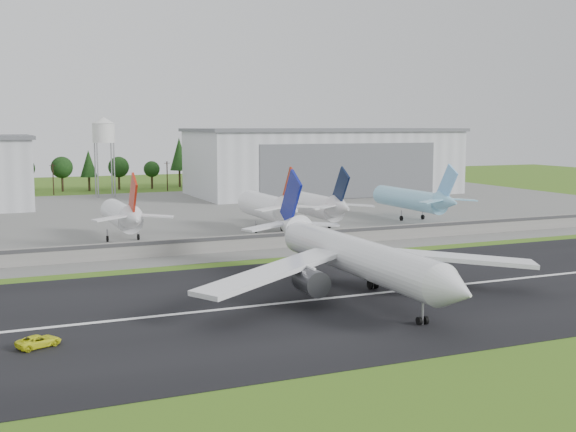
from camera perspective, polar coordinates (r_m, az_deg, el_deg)
name	(u,v)px	position (r m, az deg, el deg)	size (l,w,h in m)	color
ground	(356,315)	(102.01, 5.43, -7.80)	(600.00, 600.00, 0.00)	#406B19
runway	(325,299)	(110.60, 2.94, -6.57)	(320.00, 60.00, 0.10)	black
runway_centerline	(325,299)	(110.58, 2.94, -6.54)	(220.00, 1.00, 0.02)	white
apron	(159,216)	(213.42, -10.15, -0.01)	(320.00, 150.00, 0.10)	slate
blast_fence	(230,243)	(151.14, -4.58, -2.18)	(240.00, 0.61, 3.50)	gray
hangar_east	(323,161)	(279.89, 2.82, 4.36)	(102.00, 47.00, 25.20)	silver
water_tower	(104,130)	(274.73, -14.37, 6.58)	(8.40, 8.40, 29.40)	#99999E
utility_poles	(112,193)	(291.52, -13.71, 1.79)	(230.00, 3.00, 12.00)	black
treeline	(106,190)	(306.27, -14.17, 2.02)	(320.00, 16.00, 22.00)	black
main_airliner	(359,265)	(111.68, 5.61, -3.91)	(57.29, 59.00, 18.17)	white
ground_vehicle	(39,341)	(91.88, -19.10, -9.33)	(2.43, 5.27, 1.46)	yellow
parked_jet_red_a	(124,216)	(166.83, -12.87, 0.02)	(7.36, 31.29, 16.56)	white
parked_jet_red_b	(271,207)	(176.70, -1.35, 0.71)	(7.36, 31.29, 16.94)	white
parked_jet_navy	(319,206)	(181.96, 2.50, 0.83)	(7.36, 31.29, 16.74)	silver
parked_jet_skyblue	(415,199)	(201.85, 10.04, 1.30)	(7.36, 37.29, 16.61)	#89CCEC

